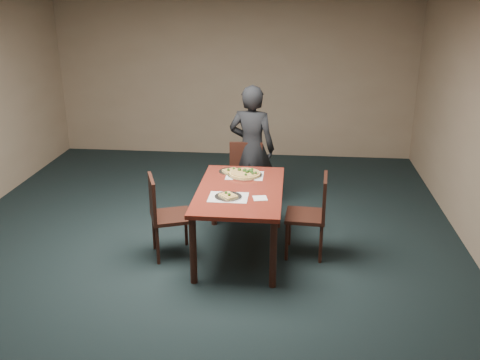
# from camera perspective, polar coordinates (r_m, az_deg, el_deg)

# --- Properties ---
(ground) EXTENTS (8.00, 8.00, 0.00)m
(ground) POSITION_cam_1_polar(r_m,az_deg,el_deg) (5.74, -5.09, -9.07)
(ground) COLOR black
(ground) RESTS_ON ground
(room_shell) EXTENTS (8.00, 8.00, 8.00)m
(room_shell) POSITION_cam_1_polar(r_m,az_deg,el_deg) (5.12, -5.69, 8.18)
(room_shell) COLOR tan
(room_shell) RESTS_ON ground
(dining_table) EXTENTS (0.90, 1.50, 0.75)m
(dining_table) POSITION_cam_1_polar(r_m,az_deg,el_deg) (5.71, 0.00, -1.81)
(dining_table) COLOR #5E1A12
(dining_table) RESTS_ON ground
(chair_far) EXTENTS (0.44, 0.44, 0.91)m
(chair_far) POSITION_cam_1_polar(r_m,az_deg,el_deg) (6.80, 0.60, 0.59)
(chair_far) COLOR black
(chair_far) RESTS_ON ground
(chair_left) EXTENTS (0.54, 0.54, 0.91)m
(chair_left) POSITION_cam_1_polar(r_m,az_deg,el_deg) (5.76, -8.13, -3.37)
(chair_left) COLOR black
(chair_left) RESTS_ON ground
(chair_right) EXTENTS (0.45, 0.45, 0.91)m
(chair_right) POSITION_cam_1_polar(r_m,az_deg,el_deg) (5.77, 7.80, -3.29)
(chair_right) COLOR black
(chair_right) RESTS_ON ground
(diner) EXTENTS (0.65, 0.49, 1.63)m
(diner) POSITION_cam_1_polar(r_m,az_deg,el_deg) (6.86, 1.26, 3.40)
(diner) COLOR black
(diner) RESTS_ON ground
(placemat_main) EXTENTS (0.42, 0.32, 0.00)m
(placemat_main) POSITION_cam_1_polar(r_m,az_deg,el_deg) (6.07, 0.51, 0.49)
(placemat_main) COLOR white
(placemat_main) RESTS_ON dining_table
(placemat_near) EXTENTS (0.40, 0.30, 0.00)m
(placemat_near) POSITION_cam_1_polar(r_m,az_deg,el_deg) (5.45, -1.26, -1.85)
(placemat_near) COLOR white
(placemat_near) RESTS_ON dining_table
(pizza_pan) EXTENTS (0.39, 0.39, 0.07)m
(pizza_pan) POSITION_cam_1_polar(r_m,az_deg,el_deg) (6.06, 0.54, 0.69)
(pizza_pan) COLOR silver
(pizza_pan) RESTS_ON dining_table
(slice_plate_near) EXTENTS (0.28, 0.28, 0.06)m
(slice_plate_near) POSITION_cam_1_polar(r_m,az_deg,el_deg) (5.45, -1.26, -1.72)
(slice_plate_near) COLOR silver
(slice_plate_near) RESTS_ON dining_table
(slice_plate_far) EXTENTS (0.28, 0.28, 0.06)m
(slice_plate_far) POSITION_cam_1_polar(r_m,az_deg,el_deg) (6.18, -0.98, 0.97)
(slice_plate_far) COLOR silver
(slice_plate_far) RESTS_ON dining_table
(napkin) EXTENTS (0.17, 0.17, 0.01)m
(napkin) POSITION_cam_1_polar(r_m,az_deg,el_deg) (5.42, 2.15, -1.96)
(napkin) COLOR white
(napkin) RESTS_ON dining_table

